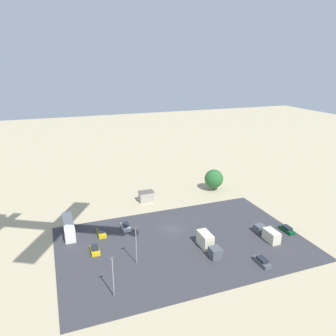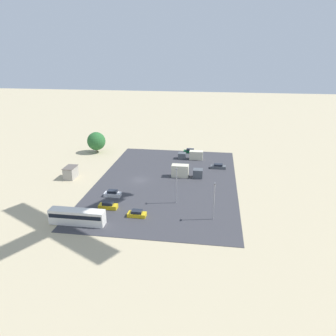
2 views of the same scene
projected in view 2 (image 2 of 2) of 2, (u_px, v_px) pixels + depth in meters
The scene contains 14 objects.
ground_plane at pixel (140, 180), 90.79m from camera, with size 400.00×400.00×0.00m, color tan.
parking_lot_surface at pixel (167, 182), 89.74m from camera, with size 58.61×37.70×0.08m.
shed_building at pixel (71, 172), 92.05m from camera, with size 4.62×2.99×3.27m.
bus at pixel (77, 216), 67.69m from camera, with size 2.52×11.64×3.14m.
parked_car_0 at pixel (137, 214), 71.01m from camera, with size 1.89×4.00×1.45m.
parked_car_1 at pixel (190, 151), 114.36m from camera, with size 1.70×4.47×1.47m.
parked_car_2 at pixel (108, 206), 74.52m from camera, with size 1.86×4.22×1.65m.
parked_car_3 at pixel (113, 194), 80.70m from camera, with size 1.87×4.11×1.59m.
parked_car_4 at pixel (218, 167), 99.45m from camera, with size 1.72×4.56×1.44m.
parked_truck_0 at pixel (185, 171), 92.62m from camera, with size 2.45×8.78×3.48m.
parked_truck_1 at pixel (192, 155), 107.63m from camera, with size 2.35×8.07×2.82m.
tree_near_shed at pixel (96, 141), 113.93m from camera, with size 6.32×6.32×7.24m.
light_pole_lot_centre at pixel (214, 200), 68.40m from camera, with size 0.90×0.28×8.41m.
light_pole_lot_edge at pixel (176, 184), 75.80m from camera, with size 0.90×0.28×8.64m.
Camera 2 is at (82.04, 20.00, 34.44)m, focal length 35.00 mm.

